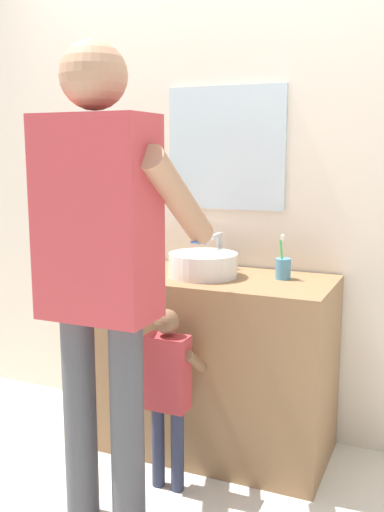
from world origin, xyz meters
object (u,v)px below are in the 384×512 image
Objects in this scene: soap_bottle at (137,254)px; adult_parent at (101,249)px; toothbrush_cup at (283,268)px; child_toddler at (168,383)px.

adult_parent reaches higher than soap_bottle.
child_toddler is at bearing -126.97° from toothbrush_cup.
adult_parent is at bearing -120.95° from toothbrush_cup.
toothbrush_cup is 1.25× the size of soap_bottle.
toothbrush_cup is 0.74m from child_toddler.
toothbrush_cup is 0.75m from soap_bottle.
soap_bottle is 0.09× the size of adult_parent.
toothbrush_cup is at bearing 1.04° from soap_bottle.
soap_bottle reaches higher than child_toddler.
adult_parent is (-0.11, -0.31, 0.61)m from child_toddler.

